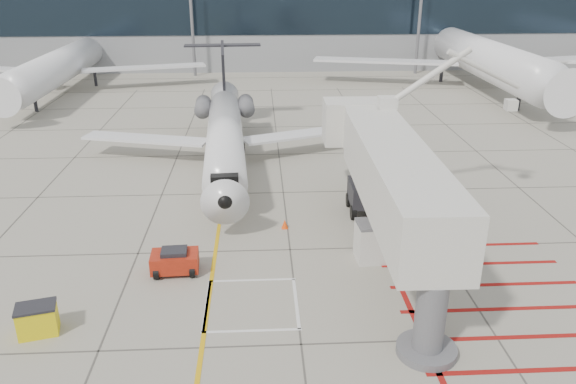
{
  "coord_description": "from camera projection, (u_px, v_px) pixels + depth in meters",
  "views": [
    {
      "loc": [
        -1.49,
        -22.37,
        14.17
      ],
      "look_at": [
        0.0,
        6.0,
        2.5
      ],
      "focal_mm": 35.0,
      "sensor_mm": 36.0,
      "label": 1
    }
  ],
  "objects": [
    {
      "name": "ground_plane",
      "position": [
        295.0,
        290.0,
        26.12
      ],
      "size": [
        260.0,
        260.0,
        0.0
      ],
      "primitive_type": "plane",
      "color": "#9B9686",
      "rests_on": "ground"
    },
    {
      "name": "terminal_building",
      "position": [
        330.0,
        11.0,
        88.61
      ],
      "size": [
        180.0,
        28.0,
        14.0
      ],
      "primitive_type": "cube",
      "color": "gray",
      "rests_on": "ground_plane"
    },
    {
      "name": "ground_power_unit",
      "position": [
        382.0,
        241.0,
        28.56
      ],
      "size": [
        2.67,
        1.66,
        2.05
      ],
      "primitive_type": null,
      "rotation": [
        0.0,
        0.0,
        0.06
      ],
      "color": "silver",
      "rests_on": "ground_plane"
    },
    {
      "name": "cone_nose",
      "position": [
        172.0,
        260.0,
        28.3
      ],
      "size": [
        0.33,
        0.33,
        0.45
      ],
      "primitive_type": "cone",
      "color": "#FA610D",
      "rests_on": "ground_plane"
    },
    {
      "name": "spill_bin",
      "position": [
        37.0,
        319.0,
        22.88
      ],
      "size": [
        1.73,
        1.36,
        1.32
      ],
      "primitive_type": null,
      "rotation": [
        0.0,
        0.0,
        0.25
      ],
      "color": "yellow",
      "rests_on": "ground_plane"
    },
    {
      "name": "terminal_glass_band",
      "position": [
        343.0,
        12.0,
        75.25
      ],
      "size": [
        180.0,
        0.1,
        6.0
      ],
      "primitive_type": "cube",
      "color": "black",
      "rests_on": "ground_plane"
    },
    {
      "name": "bg_aircraft_c",
      "position": [
        479.0,
        30.0,
        67.34
      ],
      "size": [
        39.28,
        43.64,
        13.09
      ],
      "primitive_type": null,
      "color": "silver",
      "rests_on": "ground_plane"
    },
    {
      "name": "cone_side",
      "position": [
        285.0,
        224.0,
        32.14
      ],
      "size": [
        0.38,
        0.38,
        0.53
      ],
      "primitive_type": "cone",
      "color": "#FF490D",
      "rests_on": "ground_plane"
    },
    {
      "name": "pushback_tug",
      "position": [
        175.0,
        260.0,
        27.41
      ],
      "size": [
        2.36,
        1.55,
        1.33
      ],
      "primitive_type": null,
      "rotation": [
        0.0,
        0.0,
        0.05
      ],
      "color": "#AC2410",
      "rests_on": "ground_plane"
    },
    {
      "name": "regional_jet",
      "position": [
        224.0,
        125.0,
        38.84
      ],
      "size": [
        24.06,
        29.64,
        7.47
      ],
      "primitive_type": null,
      "rotation": [
        0.0,
        0.0,
        0.05
      ],
      "color": "white",
      "rests_on": "ground_plane"
    },
    {
      "name": "baggage_cart",
      "position": [
        381.0,
        206.0,
        33.73
      ],
      "size": [
        1.96,
        1.33,
        1.18
      ],
      "primitive_type": null,
      "rotation": [
        0.0,
        0.0,
        -0.08
      ],
      "color": "#59585D",
      "rests_on": "ground_plane"
    },
    {
      "name": "bg_aircraft_b",
      "position": [
        63.0,
        43.0,
        65.37
      ],
      "size": [
        32.58,
        36.2,
        10.86
      ],
      "primitive_type": null,
      "color": "silver",
      "rests_on": "ground_plane"
    },
    {
      "name": "jet_bridge",
      "position": [
        396.0,
        190.0,
        26.82
      ],
      "size": [
        9.97,
        20.5,
        8.14
      ],
      "primitive_type": null,
      "rotation": [
        0.0,
        0.0,
        -0.02
      ],
      "color": "silver",
      "rests_on": "ground_plane"
    }
  ]
}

